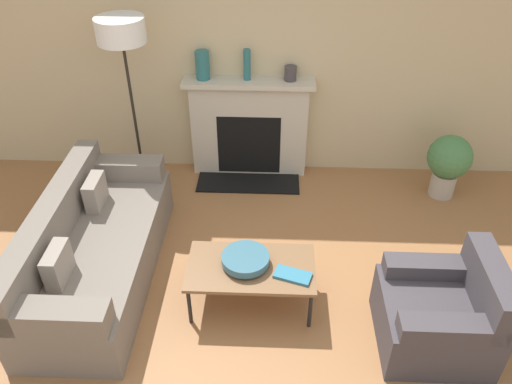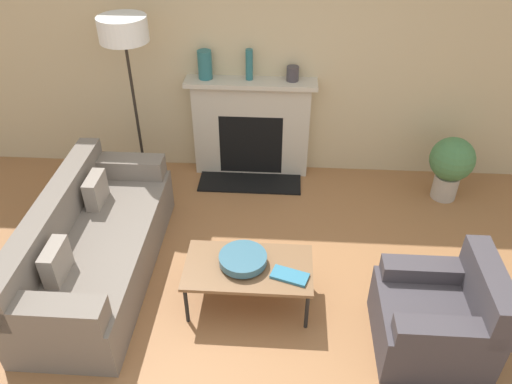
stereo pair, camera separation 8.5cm
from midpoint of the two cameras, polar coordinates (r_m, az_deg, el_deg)
ground_plane at (r=4.18m, az=-0.54°, el=-15.25°), size 18.00×18.00×0.00m
wall_back at (r=5.38m, az=0.72°, el=16.28°), size 18.00×0.06×2.90m
fireplace at (r=5.63m, az=-1.22°, el=7.20°), size 1.40×0.59×1.14m
couch at (r=4.60m, az=-18.56°, el=-6.29°), size 0.87×2.10×0.80m
armchair_near at (r=4.11m, az=19.84°, el=-13.00°), size 0.82×0.78×0.80m
coffee_table at (r=4.10m, az=-1.18°, el=-8.80°), size 1.04×0.58×0.41m
bowl at (r=4.06m, az=-1.81°, el=-7.67°), size 0.39×0.39×0.09m
book at (r=4.00m, az=3.60°, el=-9.47°), size 0.32×0.23×0.02m
floor_lamp at (r=5.05m, az=-15.50°, el=16.22°), size 0.47×0.47×1.89m
mantel_vase_left at (r=5.38m, az=-6.60°, el=14.21°), size 0.15×0.15×0.30m
mantel_vase_center_left at (r=5.32m, az=-1.51°, el=14.34°), size 0.08×0.08×0.32m
mantel_vase_center_right at (r=5.34m, az=3.49°, el=13.39°), size 0.13×0.13×0.15m
potted_plant at (r=5.65m, az=20.75°, el=3.29°), size 0.46×0.46×0.72m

